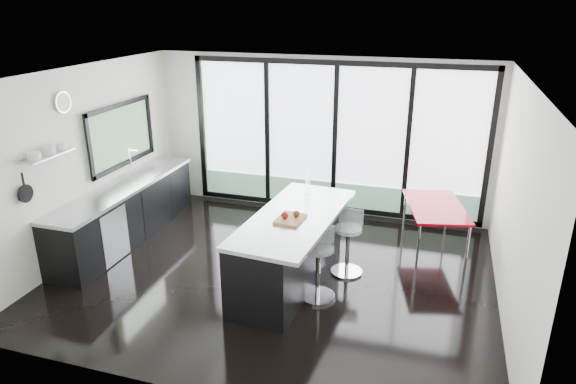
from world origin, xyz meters
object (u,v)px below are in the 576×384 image
(bar_stool_far, at_px, (347,250))
(red_table, at_px, (434,228))
(bar_stool_near, at_px, (318,272))
(island, at_px, (289,247))

(bar_stool_far, xyz_separation_m, red_table, (1.13, 1.11, 0.01))
(bar_stool_far, bearing_deg, bar_stool_near, -106.15)
(island, height_order, red_table, island)
(island, bearing_deg, bar_stool_far, 30.92)
(island, xyz_separation_m, red_table, (1.86, 1.54, -0.13))
(island, xyz_separation_m, bar_stool_near, (0.49, -0.32, -0.13))
(island, bearing_deg, bar_stool_near, -33.07)
(island, distance_m, bar_stool_far, 0.86)
(bar_stool_far, bearing_deg, island, -147.28)
(bar_stool_far, height_order, red_table, red_table)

